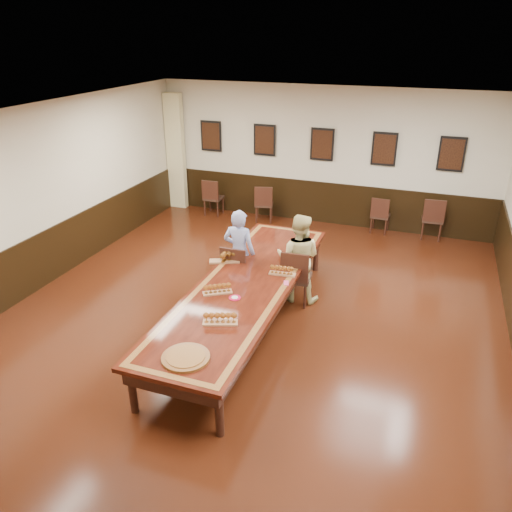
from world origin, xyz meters
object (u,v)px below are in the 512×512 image
at_px(spare_chair_a, 214,197).
at_px(person_man, 239,252).
at_px(conference_table, 245,291).
at_px(carved_platter, 186,357).
at_px(chair_man, 237,270).
at_px(person_woman, 298,258).
at_px(spare_chair_c, 381,214).
at_px(spare_chair_d, 432,218).
at_px(chair_woman, 297,276).
at_px(spare_chair_b, 264,203).

distance_m(spare_chair_a, person_man, 4.20).
height_order(conference_table, carved_platter, carved_platter).
distance_m(chair_man, person_woman, 1.09).
distance_m(chair_man, spare_chair_c, 4.38).
bearing_deg(carved_platter, spare_chair_d, 69.30).
xyz_separation_m(spare_chair_a, conference_table, (2.63, -4.58, 0.15)).
bearing_deg(spare_chair_a, person_woman, 130.92).
bearing_deg(spare_chair_a, spare_chair_d, -178.97).
height_order(chair_woman, person_man, person_man).
bearing_deg(person_man, carved_platter, 99.02).
distance_m(spare_chair_a, person_woman, 4.71).
xyz_separation_m(chair_woman, carved_platter, (-0.52, -3.04, 0.27)).
bearing_deg(chair_man, spare_chair_b, -78.58).
xyz_separation_m(spare_chair_d, person_man, (-3.11, -3.83, 0.30)).
relative_size(spare_chair_d, carved_platter, 1.30).
distance_m(conference_table, carved_platter, 2.05).
height_order(chair_man, spare_chair_c, chair_man).
height_order(chair_man, person_woman, person_woman).
bearing_deg(conference_table, chair_woman, 61.03).
bearing_deg(conference_table, spare_chair_b, 105.59).
height_order(spare_chair_b, spare_chair_d, spare_chair_d).
bearing_deg(spare_chair_d, conference_table, 57.53).
relative_size(chair_man, carved_platter, 1.32).
xyz_separation_m(spare_chair_c, person_man, (-1.97, -3.81, 0.35)).
xyz_separation_m(chair_man, spare_chair_c, (1.97, 3.91, -0.06)).
xyz_separation_m(chair_woman, person_man, (-1.04, -0.02, 0.28)).
height_order(chair_woman, conference_table, chair_woman).
bearing_deg(person_woman, carved_platter, 76.50).
distance_m(spare_chair_b, conference_table, 4.76).
bearing_deg(spare_chair_a, spare_chair_b, 178.54).
bearing_deg(person_man, spare_chair_b, -78.26).
height_order(person_man, conference_table, person_man).
distance_m(spare_chair_a, spare_chair_b, 1.35).
relative_size(chair_woman, spare_chair_b, 1.10).
relative_size(spare_chair_a, conference_table, 0.18).
relative_size(spare_chair_c, person_man, 0.55).
distance_m(spare_chair_b, carved_platter, 6.76).
bearing_deg(spare_chair_c, chair_woman, 79.36).
bearing_deg(chair_woman, chair_man, 2.63).
bearing_deg(person_woman, person_man, 2.79).
bearing_deg(spare_chair_a, conference_table, 118.35).
height_order(chair_woman, spare_chair_a, chair_woman).
distance_m(spare_chair_b, spare_chair_c, 2.78).
xyz_separation_m(chair_man, spare_chair_b, (-0.79, 3.70, -0.03)).
bearing_deg(conference_table, spare_chair_d, 61.41).
xyz_separation_m(spare_chair_b, person_man, (0.79, -3.60, 0.33)).
distance_m(chair_woman, person_man, 1.08).
xyz_separation_m(spare_chair_b, person_woman, (1.82, -3.47, 0.33)).
xyz_separation_m(spare_chair_a, person_woman, (3.17, -3.47, 0.32)).
bearing_deg(conference_table, spare_chair_c, 72.71).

